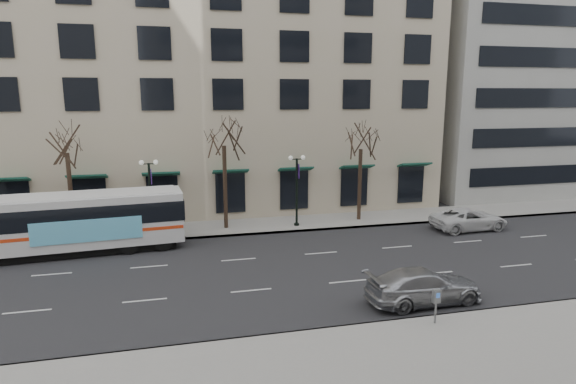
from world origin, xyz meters
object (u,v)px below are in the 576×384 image
object	(u,v)px
tree_far_mid	(224,132)
city_bus	(71,222)
tree_far_left	(66,138)
tree_far_right	(361,136)
lamp_post_right	(297,187)
white_pickup	(469,219)
lamp_post_left	(151,194)
pay_station	(436,299)
silver_car	(424,286)

from	to	relation	value
tree_far_mid	city_bus	xyz separation A→B (m)	(-9.54, -3.00, -4.94)
tree_far_left	tree_far_right	xyz separation A→B (m)	(20.00, 0.00, -0.28)
tree_far_left	lamp_post_right	size ratio (longest dim) A/B	1.60
city_bus	tree_far_left	bearing A→B (deg)	93.87
tree_far_right	white_pickup	distance (m)	9.65
tree_far_left	city_bus	bearing A→B (deg)	-81.32
lamp_post_left	lamp_post_right	xyz separation A→B (m)	(10.00, 0.00, 0.00)
tree_far_mid	tree_far_right	size ratio (longest dim) A/B	1.06
tree_far_right	pay_station	world-z (taller)	tree_far_right
pay_station	silver_car	bearing A→B (deg)	69.04
tree_far_mid	silver_car	bearing A→B (deg)	-62.21
silver_car	white_pickup	bearing A→B (deg)	-44.38
tree_far_mid	lamp_post_left	xyz separation A→B (m)	(-4.99, -0.60, -3.96)
lamp_post_left	white_pickup	xyz separation A→B (m)	(21.74, -3.33, -2.19)
tree_far_mid	tree_far_right	xyz separation A→B (m)	(10.00, -0.00, -0.48)
tree_far_mid	lamp_post_left	bearing A→B (deg)	-173.15
city_bus	silver_car	distance (m)	20.46
lamp_post_right	tree_far_mid	bearing A→B (deg)	173.17
silver_car	lamp_post_left	bearing A→B (deg)	39.98
tree_far_right	silver_car	distance (m)	15.52
tree_far_left	city_bus	xyz separation A→B (m)	(0.46, -3.00, -4.73)
tree_far_right	city_bus	xyz separation A→B (m)	(-19.54, -3.00, -4.46)
lamp_post_right	pay_station	world-z (taller)	lamp_post_right
lamp_post_right	pay_station	size ratio (longest dim) A/B	3.59
tree_far_right	lamp_post_left	size ratio (longest dim) A/B	1.55
tree_far_left	lamp_post_right	bearing A→B (deg)	-2.29
tree_far_left	white_pickup	world-z (taller)	tree_far_left
lamp_post_right	silver_car	size ratio (longest dim) A/B	0.96
city_bus	pay_station	distance (m)	21.22
tree_far_right	tree_far_left	bearing A→B (deg)	180.00
white_pickup	pay_station	xyz separation A→B (m)	(-9.95, -12.58, 0.45)
tree_far_right	lamp_post_left	xyz separation A→B (m)	(-14.99, -0.60, -3.48)
lamp_post_left	pay_station	distance (m)	19.88
silver_car	pay_station	world-z (taller)	pay_station
tree_far_mid	white_pickup	size ratio (longest dim) A/B	1.58
silver_car	white_pickup	world-z (taller)	silver_car
tree_far_left	lamp_post_right	xyz separation A→B (m)	(15.01, -0.60, -3.75)
tree_far_mid	lamp_post_right	world-z (taller)	tree_far_mid
city_bus	silver_car	world-z (taller)	city_bus
silver_car	tree_far_left	bearing A→B (deg)	48.36
silver_car	city_bus	bearing A→B (deg)	54.08
city_bus	pay_station	size ratio (longest dim) A/B	9.28
tree_far_left	tree_far_mid	size ratio (longest dim) A/B	0.98
lamp_post_right	tree_far_left	bearing A→B (deg)	177.71
tree_far_left	tree_far_mid	bearing A→B (deg)	0.00
tree_far_left	city_bus	world-z (taller)	tree_far_left
tree_far_left	white_pickup	distance (m)	27.68
tree_far_left	pay_station	distance (m)	24.19
lamp_post_left	lamp_post_right	distance (m)	10.00
tree_far_mid	lamp_post_left	size ratio (longest dim) A/B	1.64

